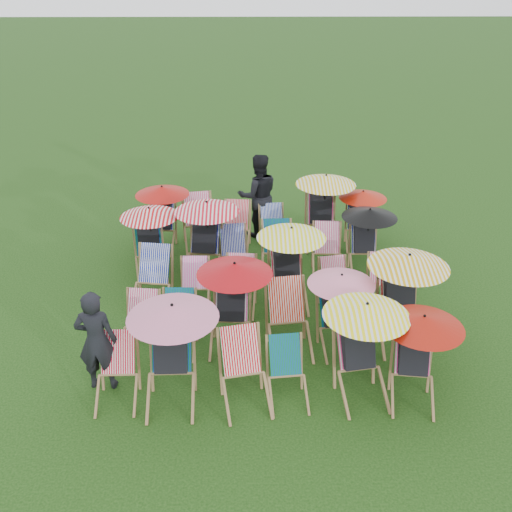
{
  "coord_description": "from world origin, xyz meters",
  "views": [
    {
      "loc": [
        -0.22,
        -8.28,
        5.44
      ],
      "look_at": [
        -0.1,
        0.2,
        0.9
      ],
      "focal_mm": 40.0,
      "sensor_mm": 36.0,
      "label": 1
    }
  ],
  "objects_px": {
    "person_rear": "(258,196)",
    "person_left": "(97,341)",
    "deckchair_29": "(360,218)",
    "deckchair_0": "(116,373)",
    "deckchair_5": "(416,357)"
  },
  "relations": [
    {
      "from": "person_left",
      "to": "person_rear",
      "type": "distance_m",
      "value": 5.39
    },
    {
      "from": "person_rear",
      "to": "person_left",
      "type": "bearing_deg",
      "value": 54.3
    },
    {
      "from": "deckchair_29",
      "to": "person_rear",
      "type": "distance_m",
      "value": 2.16
    },
    {
      "from": "deckchair_0",
      "to": "deckchair_29",
      "type": "xyz_separation_m",
      "value": [
        4.09,
        4.63,
        0.17
      ]
    },
    {
      "from": "person_left",
      "to": "person_rear",
      "type": "height_order",
      "value": "person_rear"
    },
    {
      "from": "deckchair_5",
      "to": "deckchair_0",
      "type": "bearing_deg",
      "value": -173.28
    },
    {
      "from": "deckchair_29",
      "to": "person_rear",
      "type": "relative_size",
      "value": 0.64
    },
    {
      "from": "deckchair_0",
      "to": "person_rear",
      "type": "distance_m",
      "value": 5.54
    },
    {
      "from": "deckchair_5",
      "to": "person_left",
      "type": "distance_m",
      "value": 4.31
    },
    {
      "from": "deckchair_29",
      "to": "person_rear",
      "type": "height_order",
      "value": "person_rear"
    },
    {
      "from": "deckchair_29",
      "to": "person_left",
      "type": "xyz_separation_m",
      "value": [
        -4.37,
        -4.37,
        0.16
      ]
    },
    {
      "from": "deckchair_0",
      "to": "deckchair_5",
      "type": "bearing_deg",
      "value": -1.49
    },
    {
      "from": "deckchair_0",
      "to": "deckchair_29",
      "type": "relative_size",
      "value": 0.75
    },
    {
      "from": "deckchair_29",
      "to": "deckchair_0",
      "type": "bearing_deg",
      "value": -128.3
    },
    {
      "from": "deckchair_0",
      "to": "deckchair_29",
      "type": "distance_m",
      "value": 6.18
    }
  ]
}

